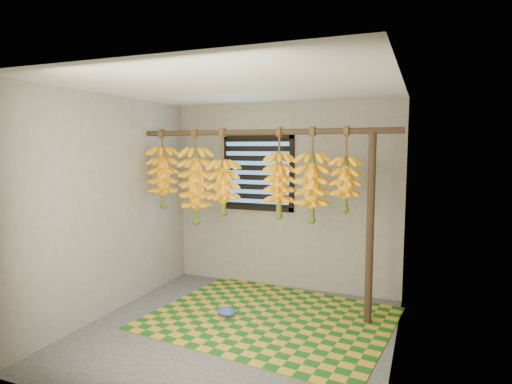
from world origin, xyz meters
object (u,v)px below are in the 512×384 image
at_px(banana_bunch_b, 196,186).
at_px(banana_bunch_f, 345,184).
at_px(woven_mat, 270,318).
at_px(plastic_bag, 226,312).
at_px(banana_bunch_a, 163,177).
at_px(support_post, 370,229).
at_px(banana_bunch_c, 223,187).
at_px(banana_bunch_e, 312,188).
at_px(banana_bunch_d, 279,185).

relative_size(banana_bunch_b, banana_bunch_f, 1.27).
height_order(woven_mat, banana_bunch_b, banana_bunch_b).
distance_m(plastic_bag, banana_bunch_a, 1.80).
xyz_separation_m(support_post, banana_bunch_b, (-2.03, 0.00, 0.38)).
bearing_deg(banana_bunch_f, banana_bunch_c, -180.00).
height_order(woven_mat, banana_bunch_e, banana_bunch_e).
height_order(woven_mat, banana_bunch_f, banana_bunch_f).
bearing_deg(plastic_bag, support_post, 15.29).
bearing_deg(woven_mat, banana_bunch_f, 20.07).
relative_size(plastic_bag, banana_bunch_a, 0.23).
relative_size(support_post, banana_bunch_b, 1.78).
relative_size(banana_bunch_a, banana_bunch_e, 0.94).
bearing_deg(banana_bunch_c, banana_bunch_a, 180.00).
xyz_separation_m(plastic_bag, banana_bunch_b, (-0.58, 0.40, 1.32)).
height_order(woven_mat, banana_bunch_a, banana_bunch_a).
relative_size(support_post, plastic_bag, 8.94).
distance_m(banana_bunch_c, banana_bunch_f, 1.41).
relative_size(woven_mat, banana_bunch_b, 2.19).
distance_m(support_post, banana_bunch_e, 0.74).
xyz_separation_m(banana_bunch_a, banana_bunch_d, (1.50, 0.00, -0.05)).
distance_m(plastic_bag, banana_bunch_d, 1.49).
height_order(woven_mat, banana_bunch_c, banana_bunch_c).
relative_size(woven_mat, banana_bunch_c, 2.47).
distance_m(support_post, banana_bunch_c, 1.71).
distance_m(support_post, banana_bunch_b, 2.07).
xyz_separation_m(banana_bunch_d, banana_bunch_e, (0.37, 0.00, -0.01)).
xyz_separation_m(banana_bunch_b, banana_bunch_c, (0.36, -0.00, -0.01)).
height_order(banana_bunch_d, banana_bunch_e, same).
xyz_separation_m(woven_mat, plastic_bag, (-0.46, -0.13, 0.05)).
xyz_separation_m(woven_mat, banana_bunch_f, (0.73, 0.27, 1.45)).
distance_m(plastic_bag, banana_bunch_b, 1.50).
bearing_deg(woven_mat, banana_bunch_e, 35.47).
distance_m(banana_bunch_a, banana_bunch_e, 1.88).
relative_size(woven_mat, banana_bunch_e, 2.42).
relative_size(plastic_bag, banana_bunch_e, 0.22).
bearing_deg(support_post, banana_bunch_c, -180.00).
height_order(support_post, banana_bunch_f, banana_bunch_f).
xyz_separation_m(banana_bunch_a, banana_bunch_f, (2.23, 0.00, -0.01)).
height_order(banana_bunch_b, banana_bunch_d, same).
bearing_deg(banana_bunch_d, support_post, 0.00).
xyz_separation_m(support_post, woven_mat, (-0.99, -0.27, -0.99)).
xyz_separation_m(plastic_bag, banana_bunch_d, (0.46, 0.40, 1.36)).
relative_size(support_post, woven_mat, 0.81).
relative_size(banana_bunch_a, banana_bunch_b, 0.85).
xyz_separation_m(plastic_bag, banana_bunch_c, (-0.22, 0.40, 1.32)).
bearing_deg(banana_bunch_a, banana_bunch_c, -0.00).
relative_size(plastic_bag, banana_bunch_c, 0.23).
relative_size(banana_bunch_b, banana_bunch_c, 1.13).
bearing_deg(banana_bunch_d, banana_bunch_c, -180.00).
relative_size(banana_bunch_c, banana_bunch_f, 1.13).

